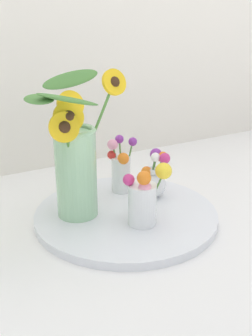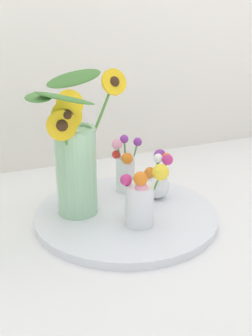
% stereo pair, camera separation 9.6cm
% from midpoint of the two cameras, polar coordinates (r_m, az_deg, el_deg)
% --- Properties ---
extents(ground_plane, '(6.00, 6.00, 0.00)m').
position_cam_midpoint_polar(ground_plane, '(1.06, 1.10, -8.76)').
color(ground_plane, white).
extents(serving_tray, '(0.51, 0.51, 0.02)m').
position_cam_midpoint_polar(serving_tray, '(1.10, -2.50, -6.79)').
color(serving_tray, silver).
rests_on(serving_tray, ground_plane).
extents(mason_jar_sunflowers, '(0.26, 0.27, 0.40)m').
position_cam_midpoint_polar(mason_jar_sunflowers, '(1.03, -10.03, 1.01)').
color(mason_jar_sunflowers, '#99CC9E').
rests_on(mason_jar_sunflowers, serving_tray).
extents(vase_small_center, '(0.11, 0.09, 0.17)m').
position_cam_midpoint_polar(vase_small_center, '(1.00, -0.19, -4.41)').
color(vase_small_center, white).
rests_on(vase_small_center, serving_tray).
extents(vase_bulb_right, '(0.08, 0.09, 0.15)m').
position_cam_midpoint_polar(vase_bulb_right, '(1.16, 1.80, -1.45)').
color(vase_bulb_right, white).
rests_on(vase_bulb_right, serving_tray).
extents(vase_small_back, '(0.09, 0.07, 0.18)m').
position_cam_midpoint_polar(vase_small_back, '(1.19, -3.07, -0.02)').
color(vase_small_back, white).
rests_on(vase_small_back, serving_tray).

